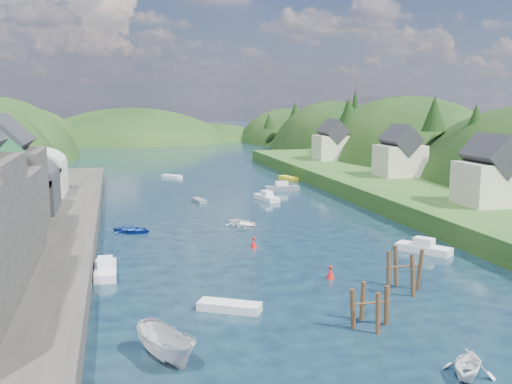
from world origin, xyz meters
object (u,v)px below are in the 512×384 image
object	(u,v)px
piling_cluster_near	(370,311)
channel_buoy_near	(331,273)
piling_cluster_far	(404,274)
channel_buoy_far	(254,243)

from	to	relation	value
piling_cluster_near	channel_buoy_near	xyz separation A→B (m)	(1.23, 10.14, -0.59)
piling_cluster_far	channel_buoy_near	world-z (taller)	piling_cluster_far
piling_cluster_far	channel_buoy_near	size ratio (longest dim) A/B	3.51
piling_cluster_far	channel_buoy_far	bearing A→B (deg)	118.01
channel_buoy_near	channel_buoy_far	distance (m)	11.83
piling_cluster_far	channel_buoy_far	size ratio (longest dim) A/B	3.51
piling_cluster_near	piling_cluster_far	world-z (taller)	piling_cluster_far
piling_cluster_far	channel_buoy_far	world-z (taller)	piling_cluster_far
piling_cluster_far	channel_buoy_near	distance (m)	6.18
piling_cluster_near	channel_buoy_near	distance (m)	10.23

